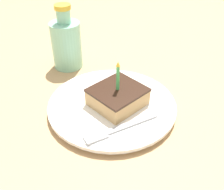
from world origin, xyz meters
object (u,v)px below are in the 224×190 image
at_px(cake_slice, 118,96).
at_px(fork, 117,129).
at_px(plate, 112,105).
at_px(bottle, 66,43).

relative_size(cake_slice, fork, 0.68).
distance_m(plate, bottle, 0.24).
relative_size(fork, bottle, 0.91).
height_order(plate, fork, fork).
xyz_separation_m(plate, bottle, (-0.23, 0.05, 0.06)).
bearing_deg(cake_slice, plate, -158.84).
bearing_deg(bottle, plate, -11.15).
relative_size(plate, fork, 1.81).
bearing_deg(cake_slice, bottle, 170.53).
bearing_deg(fork, cake_slice, 134.38).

